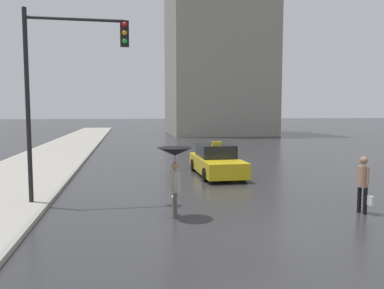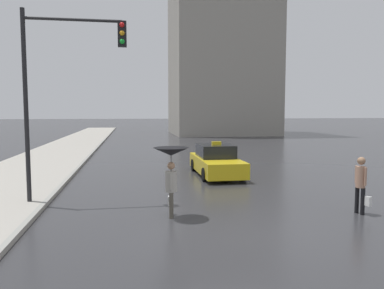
{
  "view_description": "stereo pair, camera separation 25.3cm",
  "coord_description": "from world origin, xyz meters",
  "views": [
    {
      "loc": [
        -2.8,
        -8.93,
        3.03
      ],
      "look_at": [
        0.43,
        9.25,
        1.4
      ],
      "focal_mm": 35.0,
      "sensor_mm": 36.0,
      "label": 1
    },
    {
      "loc": [
        -2.55,
        -8.97,
        3.03
      ],
      "look_at": [
        0.43,
        9.25,
        1.4
      ],
      "focal_mm": 35.0,
      "sensor_mm": 36.0,
      "label": 2
    }
  ],
  "objects": [
    {
      "name": "traffic_light",
      "position": [
        -4.62,
        3.59,
        4.28
      ],
      "size": [
        3.24,
        0.38,
        6.23
      ],
      "color": "black",
      "rests_on": "ground_plane"
    },
    {
      "name": "taxi",
      "position": [
        1.45,
        8.31,
        0.66
      ],
      "size": [
        1.91,
        4.75,
        1.62
      ],
      "rotation": [
        0.0,
        0.0,
        3.14
      ],
      "color": "gold",
      "rests_on": "ground_plane"
    },
    {
      "name": "pedestrian_man",
      "position": [
        4.13,
        0.95,
        0.96
      ],
      "size": [
        0.33,
        0.55,
        1.7
      ],
      "rotation": [
        0.0,
        0.0,
        -1.36
      ],
      "color": "black",
      "rests_on": "ground_plane"
    },
    {
      "name": "building_tower_near",
      "position": [
        9.52,
        40.8,
        14.57
      ],
      "size": [
        12.96,
        12.9,
        29.14
      ],
      "color": "gray",
      "rests_on": "ground_plane"
    },
    {
      "name": "pedestrian_with_umbrella",
      "position": [
        -1.44,
        1.51,
        1.59
      ],
      "size": [
        1.02,
        1.02,
        2.01
      ],
      "rotation": [
        0.0,
        0.0,
        1.44
      ],
      "color": "#4C473D",
      "rests_on": "ground_plane"
    },
    {
      "name": "ground_plane",
      "position": [
        0.0,
        0.0,
        0.0
      ],
      "size": [
        300.0,
        300.0,
        0.0
      ],
      "primitive_type": "plane",
      "color": "#2D2D30"
    }
  ]
}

